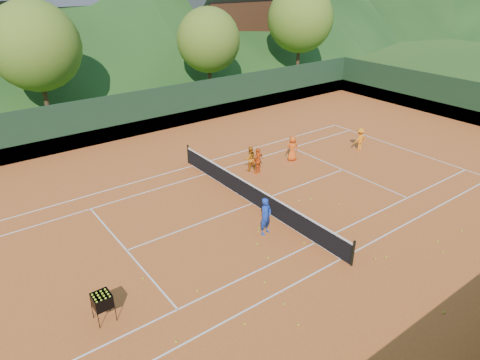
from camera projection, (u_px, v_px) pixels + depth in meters
ground at (253, 204)px, 20.42m from camera, size 400.00×400.00×0.00m
clay_court at (253, 203)px, 20.41m from camera, size 40.00×24.00×0.02m
coach at (266, 216)px, 17.73m from camera, size 0.68×0.53×1.65m
student_a at (250, 159)px, 23.48m from camera, size 0.82×0.72×1.41m
student_b at (258, 161)px, 23.17m from camera, size 0.93×0.60×1.46m
student_c at (292, 148)px, 24.74m from camera, size 0.85×0.69×1.49m
student_d at (360, 139)px, 26.20m from camera, size 0.93×0.56×1.41m
tennis_ball_0 at (298, 325)px, 13.36m from camera, size 0.07×0.07×0.07m
tennis_ball_2 at (339, 204)px, 20.30m from camera, size 0.07×0.07×0.07m
tennis_ball_3 at (438, 242)px, 17.46m from camera, size 0.07×0.07×0.07m
tennis_ball_4 at (376, 259)px, 16.41m from camera, size 0.07×0.07×0.07m
tennis_ball_5 at (268, 258)px, 16.48m from camera, size 0.07×0.07×0.07m
tennis_ball_6 at (265, 283)px, 15.16m from camera, size 0.07×0.07×0.07m
tennis_ball_7 at (284, 304)px, 14.19m from camera, size 0.07×0.07×0.07m
tennis_ball_8 at (257, 244)px, 17.30m from camera, size 0.07×0.07×0.07m
tennis_ball_10 at (386, 257)px, 16.52m from camera, size 0.07×0.07×0.07m
tennis_ball_12 at (198, 291)px, 14.77m from camera, size 0.07×0.07×0.07m
tennis_ball_13 at (245, 324)px, 13.39m from camera, size 0.07×0.07×0.07m
tennis_ball_14 at (461, 231)px, 18.16m from camera, size 0.07×0.07×0.07m
tennis_ball_15 at (176, 341)px, 12.76m from camera, size 0.07×0.07×0.07m
tennis_ball_16 at (299, 201)px, 20.58m from camera, size 0.07×0.07×0.07m
tennis_ball_17 at (386, 216)px, 19.28m from camera, size 0.07×0.07×0.07m
tennis_ball_18 at (143, 279)px, 15.36m from camera, size 0.07×0.07×0.07m
tennis_ball_19 at (304, 243)px, 17.38m from camera, size 0.07×0.07×0.07m
tennis_ball_21 at (259, 228)px, 18.38m from camera, size 0.07×0.07×0.07m
tennis_ball_22 at (311, 199)px, 20.71m from camera, size 0.07×0.07×0.07m
tennis_ball_24 at (443, 252)px, 16.79m from camera, size 0.07×0.07×0.07m
tennis_ball_25 at (444, 312)px, 13.84m from camera, size 0.07×0.07×0.07m
tennis_ball_26 at (258, 231)px, 18.15m from camera, size 0.07×0.07×0.07m
court_lines at (253, 203)px, 20.41m from camera, size 23.83×11.03×0.00m
tennis_net at (253, 194)px, 20.19m from camera, size 0.10×12.07×1.10m
perimeter_fence at (253, 180)px, 19.86m from camera, size 40.40×24.24×3.00m
ball_hopper at (102, 301)px, 13.29m from camera, size 0.57×0.57×1.00m
chalet_mid at (101, 23)px, 45.89m from camera, size 12.65×8.82×11.45m
chalet_right at (229, 16)px, 50.43m from camera, size 11.50×8.82×11.91m
tree_b at (35, 46)px, 30.36m from camera, size 6.40×6.40×8.40m
tree_c at (209, 40)px, 37.46m from camera, size 5.60×5.60×7.35m
tree_d at (300, 19)px, 44.20m from camera, size 6.80×6.80×8.93m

